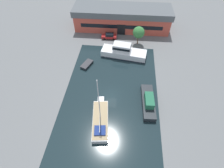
% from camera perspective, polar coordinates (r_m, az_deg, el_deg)
% --- Properties ---
extents(ground_plane, '(440.00, 440.00, 0.00)m').
position_cam_1_polar(ground_plane, '(38.11, -0.40, -3.96)').
color(ground_plane, slate).
extents(water_canal, '(20.24, 35.13, 0.01)m').
position_cam_1_polar(water_canal, '(38.11, -0.40, -3.96)').
color(water_canal, '#19282D').
rests_on(water_canal, ground).
extents(warehouse_building, '(29.57, 8.95, 6.53)m').
position_cam_1_polar(warehouse_building, '(57.64, 3.30, 20.79)').
color(warehouse_building, '#C64C3D').
rests_on(warehouse_building, ground).
extents(quay_tree_near_building, '(3.21, 3.21, 5.33)m').
position_cam_1_polar(quay_tree_near_building, '(50.31, 8.70, 16.30)').
color(quay_tree_near_building, brown).
rests_on(quay_tree_near_building, ground).
extents(parked_car, '(4.51, 1.96, 1.62)m').
position_cam_1_polar(parked_car, '(53.57, -0.93, 15.39)').
color(parked_car, maroon).
rests_on(parked_car, ground).
extents(sailboat_moored, '(3.91, 9.92, 11.43)m').
position_cam_1_polar(sailboat_moored, '(34.21, -3.80, -11.58)').
color(sailboat_moored, silver).
rests_on(sailboat_moored, water_canal).
extents(motor_cruiser, '(12.19, 5.28, 3.66)m').
position_cam_1_polar(motor_cruiser, '(46.81, 3.72, 10.42)').
color(motor_cruiser, white).
rests_on(motor_cruiser, water_canal).
extents(small_dinghy, '(3.02, 4.01, 0.68)m').
position_cam_1_polar(small_dinghy, '(44.93, -8.21, 6.36)').
color(small_dinghy, '#23282D').
rests_on(small_dinghy, water_canal).
extents(cabin_boat, '(2.90, 8.80, 2.57)m').
position_cam_1_polar(cabin_boat, '(36.89, 11.78, -5.65)').
color(cabin_boat, '#23282D').
rests_on(cabin_boat, water_canal).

